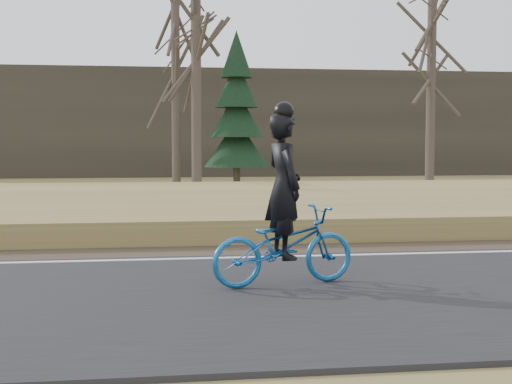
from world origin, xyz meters
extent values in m
plane|color=#96844C|center=(0.00, 0.00, 0.00)|extent=(120.00, 120.00, 0.00)
cube|color=silver|center=(0.00, 0.20, 0.07)|extent=(120.00, 0.12, 0.01)
cube|color=#473A2B|center=(0.00, 1.20, 0.02)|extent=(120.00, 1.60, 0.04)
cube|color=#96844C|center=(0.00, 4.20, 0.22)|extent=(120.00, 5.00, 0.44)
cube|color=slate|center=(0.00, 8.00, 0.23)|extent=(120.00, 3.00, 0.45)
cube|color=black|center=(0.00, 8.00, 0.52)|extent=(120.00, 2.40, 0.14)
cube|color=brown|center=(0.00, 7.28, 0.67)|extent=(120.00, 0.07, 0.15)
cube|color=brown|center=(0.00, 8.72, 0.67)|extent=(120.00, 0.07, 0.15)
cube|color=#383328|center=(0.00, 30.00, 3.00)|extent=(120.00, 4.00, 6.00)
imported|color=#175B9F|center=(-4.26, -2.04, 0.57)|extent=(2.06, 1.11, 1.03)
imported|color=black|center=(-4.26, -2.04, 1.35)|extent=(0.59, 0.77, 1.88)
sphere|color=black|center=(-4.26, -2.04, 2.31)|extent=(0.26, 0.26, 0.26)
cylinder|color=brown|center=(-5.05, 17.72, 4.40)|extent=(0.36, 0.36, 8.80)
cylinder|color=brown|center=(-4.47, 13.67, 3.65)|extent=(0.36, 0.36, 7.31)
cylinder|color=brown|center=(4.96, 16.03, 4.62)|extent=(0.36, 0.36, 9.25)
cylinder|color=brown|center=(-2.70, 16.85, 0.64)|extent=(0.28, 0.28, 1.27)
cone|color=black|center=(-2.70, 16.85, 1.88)|extent=(2.60, 2.60, 1.85)
cone|color=black|center=(-2.70, 16.85, 3.04)|extent=(2.15, 2.15, 1.85)
cone|color=black|center=(-2.70, 16.85, 4.21)|extent=(1.70, 1.70, 1.85)
cone|color=black|center=(-2.70, 16.85, 5.37)|extent=(1.25, 1.25, 1.85)
camera|label=1|loc=(-5.91, -11.11, 1.92)|focal=50.00mm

